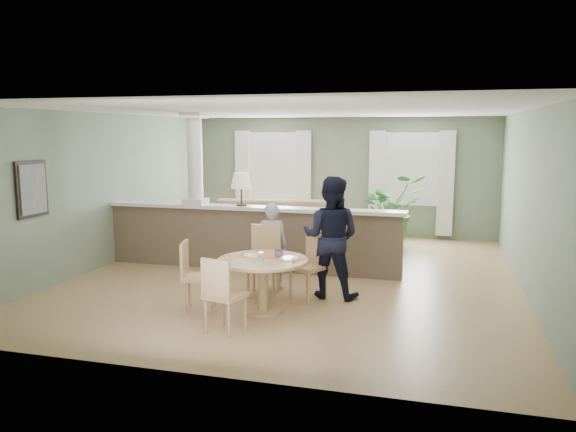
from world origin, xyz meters
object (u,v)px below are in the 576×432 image
(houseplant, at_px, (390,210))
(chair_near, at_px, (222,292))
(chair_far_man, at_px, (312,262))
(chair_far_boy, at_px, (264,256))
(man_person, at_px, (331,237))
(dining_table, at_px, (264,270))
(child_person, at_px, (272,246))
(sofa, at_px, (274,226))
(chair_side, at_px, (193,273))

(houseplant, relative_size, chair_near, 1.63)
(chair_far_man, bearing_deg, houseplant, 109.54)
(chair_far_boy, height_order, chair_far_man, chair_far_boy)
(chair_far_boy, xyz_separation_m, man_person, (0.97, 0.11, 0.32))
(dining_table, xyz_separation_m, child_person, (-0.23, 1.10, 0.09))
(sofa, bearing_deg, chair_near, -90.25)
(chair_far_boy, relative_size, chair_side, 1.09)
(chair_far_man, xyz_separation_m, chair_near, (-0.70, -1.68, -0.03))
(chair_side, height_order, man_person, man_person)
(child_person, bearing_deg, houseplant, -120.34)
(chair_far_boy, distance_m, chair_side, 1.20)
(sofa, distance_m, chair_far_boy, 3.16)
(houseplant, bearing_deg, child_person, -110.13)
(child_person, height_order, man_person, man_person)
(houseplant, distance_m, chair_far_man, 4.28)
(sofa, distance_m, dining_table, 4.03)
(chair_near, bearing_deg, dining_table, -90.30)
(chair_side, bearing_deg, dining_table, -94.30)
(dining_table, height_order, chair_far_boy, chair_far_boy)
(sofa, distance_m, man_person, 3.44)
(houseplant, xyz_separation_m, child_person, (-1.43, -3.90, -0.09))
(chair_far_boy, distance_m, chair_far_man, 0.72)
(chair_far_man, xyz_separation_m, man_person, (0.25, 0.15, 0.34))
(chair_far_boy, distance_m, child_person, 0.29)
(sofa, height_order, chair_far_man, sofa)
(sofa, bearing_deg, child_person, -83.71)
(chair_near, distance_m, child_person, 2.00)
(child_person, distance_m, man_person, 0.98)
(sofa, height_order, chair_far_boy, chair_far_boy)
(dining_table, relative_size, chair_side, 1.28)
(man_person, bearing_deg, child_person, -5.14)
(dining_table, relative_size, man_person, 0.68)
(chair_side, distance_m, child_person, 1.46)
(houseplant, xyz_separation_m, chair_near, (-1.44, -5.89, -0.24))
(chair_far_man, bearing_deg, chair_near, -83.23)
(chair_far_boy, relative_size, man_person, 0.58)
(chair_near, height_order, child_person, child_person)
(sofa, distance_m, child_person, 2.91)
(chair_near, xyz_separation_m, child_person, (0.01, 1.99, 0.15))
(chair_near, bearing_deg, chair_far_boy, -74.86)
(houseplant, relative_size, chair_far_boy, 1.47)
(chair_side, bearing_deg, chair_near, -150.63)
(chair_far_man, height_order, chair_near, chair_far_man)
(houseplant, xyz_separation_m, dining_table, (-1.20, -5.00, -0.17))
(chair_side, bearing_deg, chair_far_man, -70.03)
(chair_side, bearing_deg, houseplant, -36.96)
(child_person, bearing_deg, sofa, -84.29)
(dining_table, distance_m, chair_far_man, 0.92)
(sofa, bearing_deg, man_person, -69.13)
(man_person, bearing_deg, dining_table, 57.41)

